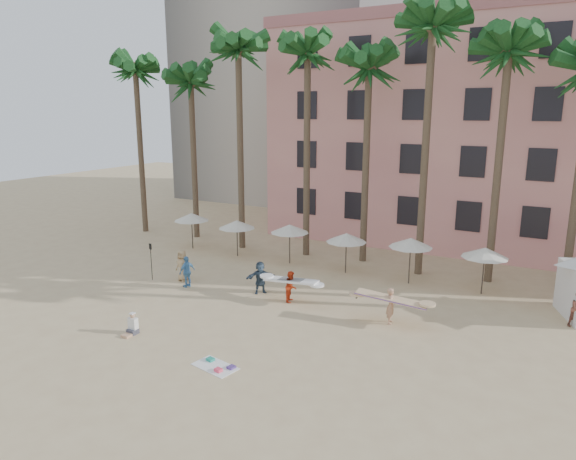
# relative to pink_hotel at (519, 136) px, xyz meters

# --- Properties ---
(ground) EXTENTS (120.00, 120.00, 0.00)m
(ground) POSITION_rel_pink_hotel_xyz_m (-7.00, -26.00, -8.00)
(ground) COLOR #D1B789
(ground) RESTS_ON ground
(pink_hotel) EXTENTS (35.00, 14.00, 16.00)m
(pink_hotel) POSITION_rel_pink_hotel_xyz_m (0.00, 0.00, 0.00)
(pink_hotel) COLOR #EF9D91
(pink_hotel) RESTS_ON ground
(palm_row) EXTENTS (44.40, 5.40, 16.30)m
(palm_row) POSITION_rel_pink_hotel_xyz_m (-6.49, -11.00, 4.97)
(palm_row) COLOR brown
(palm_row) RESTS_ON ground
(umbrella_row) EXTENTS (22.50, 2.70, 2.73)m
(umbrella_row) POSITION_rel_pink_hotel_xyz_m (-10.00, -13.50, -5.67)
(umbrella_row) COLOR #332B23
(umbrella_row) RESTS_ON ground
(beach_towel) EXTENTS (1.96, 1.33, 0.14)m
(beach_towel) POSITION_rel_pink_hotel_xyz_m (-7.85, -27.10, -7.97)
(beach_towel) COLOR white
(beach_towel) RESTS_ON ground
(carrier_yellow) EXTENTS (3.38, 1.02, 1.75)m
(carrier_yellow) POSITION_rel_pink_hotel_xyz_m (-3.17, -19.69, -7.00)
(carrier_yellow) COLOR tan
(carrier_yellow) RESTS_ON ground
(carrier_white) EXTENTS (3.00, 0.93, 1.64)m
(carrier_white) POSITION_rel_pink_hotel_xyz_m (-8.66, -19.40, -7.11)
(carrier_white) COLOR red
(carrier_white) RESTS_ON ground
(beachgoers) EXTENTS (21.47, 5.41, 1.86)m
(beachgoers) POSITION_rel_pink_hotel_xyz_m (-9.60, -18.78, -7.10)
(beachgoers) COLOR #5694C8
(beachgoers) RESTS_ON ground
(paddle) EXTENTS (0.18, 0.04, 2.23)m
(paddle) POSITION_rel_pink_hotel_xyz_m (-17.58, -20.28, -6.59)
(paddle) COLOR black
(paddle) RESTS_ON ground
(seated_man) EXTENTS (0.43, 0.76, 0.98)m
(seated_man) POSITION_rel_pink_hotel_xyz_m (-13.01, -26.44, -7.66)
(seated_man) COLOR #3F3F4C
(seated_man) RESTS_ON ground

